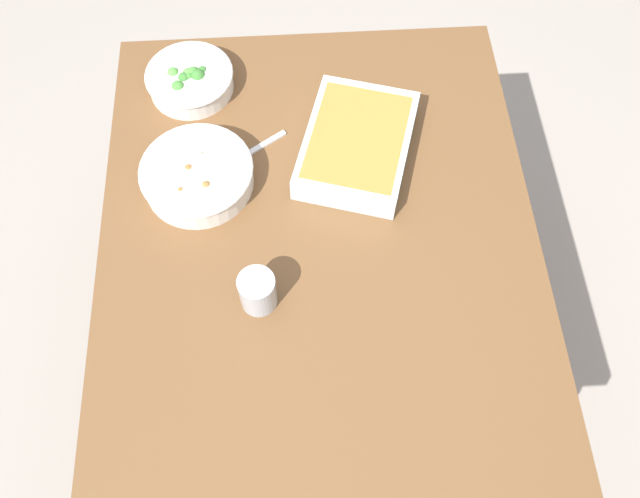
# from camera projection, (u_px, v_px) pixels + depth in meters

# --- Properties ---
(ground_plane) EXTENTS (6.00, 6.00, 0.00)m
(ground_plane) POSITION_uv_depth(u_px,v_px,m) (320.00, 364.00, 1.99)
(ground_plane) COLOR #9E9389
(dining_table) EXTENTS (1.20, 0.90, 0.74)m
(dining_table) POSITION_uv_depth(u_px,v_px,m) (320.00, 269.00, 1.42)
(dining_table) COLOR brown
(dining_table) RESTS_ON ground_plane
(stew_bowl) EXTENTS (0.24, 0.24, 0.06)m
(stew_bowl) POSITION_uv_depth(u_px,v_px,m) (197.00, 175.00, 1.39)
(stew_bowl) COLOR white
(stew_bowl) RESTS_ON dining_table
(broccoli_bowl) EXTENTS (0.20, 0.20, 0.06)m
(broccoli_bowl) POSITION_uv_depth(u_px,v_px,m) (190.00, 79.00, 1.51)
(broccoli_bowl) COLOR white
(broccoli_bowl) RESTS_ON dining_table
(baking_dish) EXTENTS (0.35, 0.30, 0.06)m
(baking_dish) POSITION_uv_depth(u_px,v_px,m) (357.00, 144.00, 1.42)
(baking_dish) COLOR silver
(baking_dish) RESTS_ON dining_table
(drink_cup) EXTENTS (0.07, 0.07, 0.08)m
(drink_cup) POSITION_uv_depth(u_px,v_px,m) (258.00, 292.00, 1.25)
(drink_cup) COLOR #B2BCC6
(drink_cup) RESTS_ON dining_table
(spoon_by_stew) EXTENTS (0.11, 0.16, 0.01)m
(spoon_by_stew) POSITION_uv_depth(u_px,v_px,m) (243.00, 157.00, 1.44)
(spoon_by_stew) COLOR silver
(spoon_by_stew) RESTS_ON dining_table
(spoon_by_broccoli) EXTENTS (0.15, 0.12, 0.01)m
(spoon_by_broccoli) POSITION_uv_depth(u_px,v_px,m) (204.00, 75.00, 1.55)
(spoon_by_broccoli) COLOR silver
(spoon_by_broccoli) RESTS_ON dining_table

